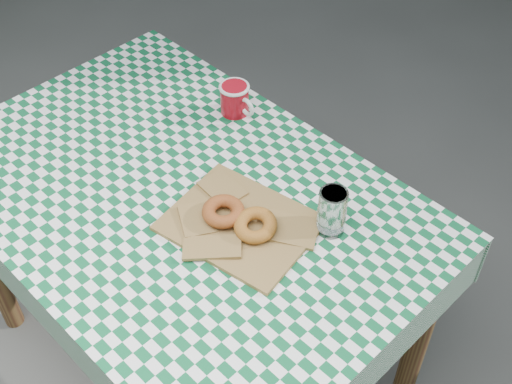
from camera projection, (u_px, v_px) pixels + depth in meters
ground at (176, 323)px, 2.23m from camera, size 60.00×60.00×0.00m
table at (190, 288)px, 1.87m from camera, size 1.29×0.94×0.75m
tablecloth at (179, 193)px, 1.60m from camera, size 1.31×0.96×0.01m
paper_bag at (241, 223)px, 1.52m from camera, size 0.34×0.28×0.02m
bagel_front at (223, 211)px, 1.51m from camera, size 0.12×0.12×0.03m
bagel_back at (255, 225)px, 1.48m from camera, size 0.10×0.10×0.03m
coffee_mug at (235, 99)px, 1.79m from camera, size 0.17×0.17×0.09m
drinking_glass at (332, 212)px, 1.48m from camera, size 0.07×0.07×0.12m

